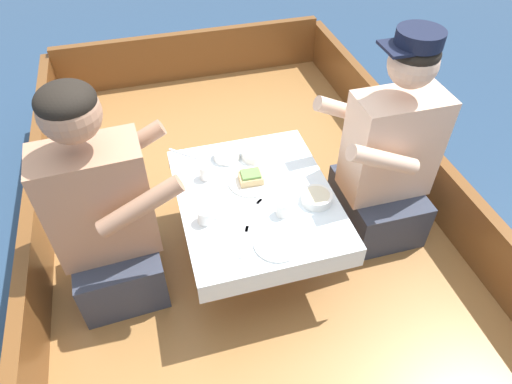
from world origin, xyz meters
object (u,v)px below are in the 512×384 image
(sandwich, at_px, (250,177))
(coffee_cup_starboard, at_px, (284,208))
(coffee_cup_port, at_px, (206,171))
(coffee_cup_center, at_px, (206,215))
(person_port, at_px, (106,217))
(person_starboard, at_px, (387,161))

(sandwich, distance_m, coffee_cup_starboard, 0.24)
(sandwich, relative_size, coffee_cup_port, 1.20)
(coffee_cup_starboard, height_order, coffee_cup_center, coffee_cup_starboard)
(person_port, bearing_deg, coffee_cup_center, -16.29)
(person_starboard, bearing_deg, coffee_cup_starboard, 15.54)
(person_port, distance_m, coffee_cup_port, 0.48)
(sandwich, bearing_deg, coffee_cup_starboard, -69.84)
(coffee_cup_starboard, xyz_separation_m, coffee_cup_center, (-0.32, 0.05, -0.00))
(coffee_cup_port, height_order, coffee_cup_center, coffee_cup_port)
(sandwich, relative_size, coffee_cup_center, 1.10)
(person_starboard, height_order, coffee_cup_port, person_starboard)
(coffee_cup_port, relative_size, coffee_cup_center, 0.92)
(person_starboard, relative_size, coffee_cup_starboard, 11.79)
(coffee_cup_starboard, relative_size, coffee_cup_center, 0.92)
(coffee_cup_port, xyz_separation_m, coffee_cup_center, (-0.06, -0.27, -0.00))
(person_port, xyz_separation_m, coffee_cup_port, (0.45, 0.17, -0.01))
(person_starboard, height_order, sandwich, person_starboard)
(sandwich, bearing_deg, person_port, -172.35)
(sandwich, distance_m, coffee_cup_center, 0.30)
(person_starboard, xyz_separation_m, coffee_cup_starboard, (-0.56, -0.15, -0.01))
(person_starboard, bearing_deg, coffee_cup_port, -10.83)
(coffee_cup_center, bearing_deg, coffee_cup_starboard, -8.27)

